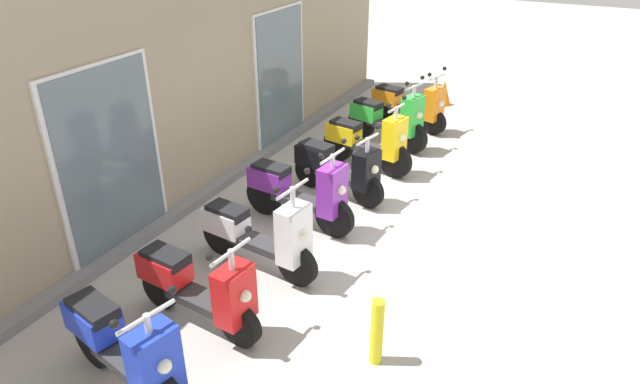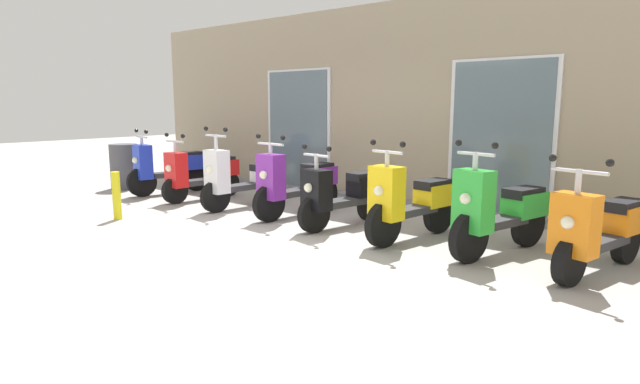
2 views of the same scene
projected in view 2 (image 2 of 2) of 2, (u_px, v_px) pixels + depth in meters
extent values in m
plane|color=#A8A39E|center=(270.00, 234.00, 6.64)|extent=(40.00, 40.00, 0.00)
cube|color=gray|center=(391.00, 105.00, 8.56)|extent=(11.71, 0.30, 3.28)
cube|color=slate|center=(381.00, 201.00, 8.63)|extent=(11.71, 0.20, 0.12)
cube|color=silver|center=(298.00, 131.00, 9.71)|extent=(1.54, 0.04, 2.30)
cube|color=slate|center=(298.00, 132.00, 9.70)|extent=(1.42, 0.02, 2.22)
cube|color=silver|center=(500.00, 140.00, 7.31)|extent=(1.54, 0.04, 2.30)
cube|color=slate|center=(500.00, 140.00, 7.29)|extent=(1.42, 0.02, 2.22)
cylinder|color=black|center=(142.00, 182.00, 9.32)|extent=(0.22, 0.54, 0.53)
cylinder|color=black|center=(196.00, 177.00, 9.95)|extent=(0.22, 0.54, 0.53)
cube|color=#2D2D30|center=(170.00, 174.00, 9.62)|extent=(0.40, 0.69, 0.09)
cube|color=#1E38C6|center=(143.00, 162.00, 9.28)|extent=(0.42, 0.32, 0.61)
sphere|color=#F2EFCC|center=(135.00, 160.00, 9.20)|extent=(0.12, 0.12, 0.12)
cube|color=#1E38C6|center=(191.00, 162.00, 9.84)|extent=(0.41, 0.57, 0.28)
cube|color=black|center=(188.00, 155.00, 9.79)|extent=(0.36, 0.53, 0.11)
cylinder|color=silver|center=(142.00, 141.00, 9.22)|extent=(0.06, 0.06, 0.18)
cylinder|color=silver|center=(141.00, 137.00, 9.21)|extent=(0.50, 0.15, 0.04)
sphere|color=black|center=(146.00, 132.00, 8.99)|extent=(0.07, 0.07, 0.07)
sphere|color=black|center=(136.00, 131.00, 9.38)|extent=(0.07, 0.07, 0.07)
cylinder|color=black|center=(175.00, 191.00, 8.65)|extent=(0.16, 0.45, 0.44)
cylinder|color=black|center=(228.00, 184.00, 9.39)|extent=(0.16, 0.45, 0.44)
cube|color=#2D2D30|center=(202.00, 182.00, 9.00)|extent=(0.32, 0.68, 0.09)
cube|color=red|center=(176.00, 170.00, 8.62)|extent=(0.40, 0.28, 0.58)
sphere|color=#F2EFCC|center=(169.00, 168.00, 8.52)|extent=(0.12, 0.12, 0.12)
cube|color=red|center=(223.00, 168.00, 9.27)|extent=(0.35, 0.55, 0.28)
cube|color=black|center=(221.00, 160.00, 9.22)|extent=(0.31, 0.50, 0.11)
cylinder|color=silver|center=(175.00, 147.00, 8.55)|extent=(0.06, 0.06, 0.23)
cylinder|color=silver|center=(175.00, 141.00, 8.54)|extent=(0.53, 0.09, 0.04)
sphere|color=black|center=(183.00, 136.00, 8.34)|extent=(0.07, 0.07, 0.07)
sphere|color=black|center=(167.00, 135.00, 8.70)|extent=(0.07, 0.07, 0.07)
cylinder|color=black|center=(215.00, 197.00, 7.95)|extent=(0.16, 0.50, 0.49)
cylinder|color=black|center=(272.00, 189.00, 8.72)|extent=(0.16, 0.50, 0.49)
cube|color=#2D2D30|center=(245.00, 186.00, 8.32)|extent=(0.34, 0.72, 0.09)
cube|color=white|center=(217.00, 172.00, 7.91)|extent=(0.40, 0.28, 0.66)
sphere|color=#F2EFCC|center=(209.00, 170.00, 7.81)|extent=(0.12, 0.12, 0.12)
cube|color=white|center=(268.00, 175.00, 8.61)|extent=(0.36, 0.55, 0.28)
cube|color=black|center=(266.00, 167.00, 8.56)|extent=(0.31, 0.51, 0.11)
cylinder|color=silver|center=(216.00, 143.00, 7.83)|extent=(0.06, 0.06, 0.26)
cylinder|color=silver|center=(216.00, 136.00, 7.82)|extent=(0.53, 0.10, 0.04)
sphere|color=black|center=(225.00, 130.00, 7.61)|extent=(0.07, 0.07, 0.07)
sphere|color=black|center=(206.00, 129.00, 7.99)|extent=(0.07, 0.07, 0.07)
cylinder|color=black|center=(269.00, 204.00, 7.31)|extent=(0.15, 0.54, 0.53)
cylinder|color=black|center=(324.00, 194.00, 8.09)|extent=(0.15, 0.54, 0.53)
cube|color=#2D2D30|center=(298.00, 192.00, 7.68)|extent=(0.32, 0.71, 0.09)
cube|color=purple|center=(271.00, 177.00, 7.27)|extent=(0.40, 0.27, 0.64)
sphere|color=#F2EFCC|center=(264.00, 175.00, 7.17)|extent=(0.12, 0.12, 0.12)
cube|color=purple|center=(319.00, 176.00, 7.97)|extent=(0.35, 0.55, 0.28)
cube|color=black|center=(318.00, 167.00, 7.92)|extent=(0.30, 0.50, 0.11)
cylinder|color=silver|center=(270.00, 149.00, 7.21)|extent=(0.06, 0.06, 0.18)
cylinder|color=silver|center=(270.00, 144.00, 7.19)|extent=(0.53, 0.08, 0.04)
sphere|color=black|center=(283.00, 138.00, 6.99)|extent=(0.07, 0.07, 0.07)
sphere|color=black|center=(258.00, 136.00, 7.36)|extent=(0.07, 0.07, 0.07)
cylinder|color=black|center=(314.00, 215.00, 6.69)|extent=(0.19, 0.49, 0.48)
cylinder|color=black|center=(371.00, 205.00, 7.34)|extent=(0.19, 0.49, 0.48)
cube|color=#2D2D30|center=(344.00, 202.00, 7.00)|extent=(0.38, 0.69, 0.09)
cube|color=black|center=(316.00, 190.00, 6.66)|extent=(0.42, 0.31, 0.53)
sphere|color=#F2EFCC|center=(308.00, 188.00, 6.57)|extent=(0.12, 0.12, 0.12)
cube|color=black|center=(367.00, 186.00, 7.23)|extent=(0.40, 0.57, 0.28)
cube|color=black|center=(365.00, 176.00, 7.18)|extent=(0.35, 0.52, 0.11)
cylinder|color=silver|center=(316.00, 163.00, 6.60)|extent=(0.06, 0.06, 0.22)
cylinder|color=silver|center=(316.00, 155.00, 6.58)|extent=(0.49, 0.13, 0.04)
sphere|color=black|center=(329.00, 149.00, 6.38)|extent=(0.07, 0.07, 0.07)
sphere|color=black|center=(304.00, 146.00, 6.75)|extent=(0.07, 0.07, 0.07)
cylinder|color=black|center=(383.00, 225.00, 6.01)|extent=(0.19, 0.55, 0.54)
cylinder|color=black|center=(439.00, 212.00, 6.69)|extent=(0.19, 0.55, 0.54)
cube|color=#2D2D30|center=(413.00, 210.00, 6.33)|extent=(0.37, 0.70, 0.09)
cube|color=yellow|center=(386.00, 193.00, 5.97)|extent=(0.42, 0.30, 0.62)
sphere|color=#F2EFCC|center=(379.00, 191.00, 5.88)|extent=(0.12, 0.12, 0.12)
cube|color=yellow|center=(435.00, 195.00, 6.59)|extent=(0.38, 0.56, 0.28)
cube|color=black|center=(433.00, 184.00, 6.54)|extent=(0.34, 0.52, 0.11)
cylinder|color=silver|center=(387.00, 159.00, 5.90)|extent=(0.06, 0.06, 0.20)
cylinder|color=silver|center=(387.00, 152.00, 5.89)|extent=(0.45, 0.11, 0.04)
sphere|color=black|center=(403.00, 144.00, 5.70)|extent=(0.07, 0.07, 0.07)
sphere|color=black|center=(373.00, 142.00, 6.04)|extent=(0.07, 0.07, 0.07)
cylinder|color=black|center=(469.00, 238.00, 5.42)|extent=(0.24, 0.55, 0.54)
cylinder|color=black|center=(528.00, 224.00, 6.05)|extent=(0.24, 0.55, 0.54)
cube|color=#2D2D30|center=(501.00, 222.00, 5.72)|extent=(0.42, 0.72, 0.09)
cube|color=green|center=(473.00, 201.00, 5.38)|extent=(0.43, 0.33, 0.66)
sphere|color=#F2EFCC|center=(465.00, 199.00, 5.30)|extent=(0.12, 0.12, 0.12)
cube|color=green|center=(525.00, 204.00, 5.95)|extent=(0.42, 0.58, 0.28)
cube|color=black|center=(524.00, 192.00, 5.90)|extent=(0.37, 0.53, 0.11)
cylinder|color=silver|center=(475.00, 162.00, 5.31)|extent=(0.06, 0.06, 0.21)
cylinder|color=silver|center=(476.00, 154.00, 5.30)|extent=(0.45, 0.15, 0.04)
sphere|color=black|center=(495.00, 146.00, 5.10)|extent=(0.07, 0.07, 0.07)
sphere|color=black|center=(459.00, 143.00, 5.46)|extent=(0.07, 0.07, 0.07)
cylinder|color=black|center=(569.00, 262.00, 4.74)|extent=(0.22, 0.46, 0.44)
cylinder|color=black|center=(626.00, 242.00, 5.42)|extent=(0.22, 0.46, 0.44)
cube|color=#2D2D30|center=(600.00, 242.00, 5.06)|extent=(0.42, 0.76, 0.09)
cube|color=orange|center=(575.00, 225.00, 4.70)|extent=(0.43, 0.32, 0.58)
sphere|color=#F2EFCC|center=(568.00, 223.00, 4.62)|extent=(0.12, 0.12, 0.12)
cube|color=orange|center=(624.00, 218.00, 5.31)|extent=(0.42, 0.58, 0.28)
cube|color=black|center=(623.00, 205.00, 5.26)|extent=(0.37, 0.53, 0.11)
cylinder|color=silver|center=(578.00, 183.00, 4.64)|extent=(0.06, 0.06, 0.24)
cylinder|color=silver|center=(579.00, 171.00, 4.62)|extent=(0.51, 0.16, 0.04)
sphere|color=black|center=(610.00, 163.00, 4.40)|extent=(0.07, 0.07, 0.07)
sphere|color=black|center=(553.00, 158.00, 4.80)|extent=(0.07, 0.07, 0.07)
cylinder|color=#4C4C51|center=(124.00, 166.00, 10.19)|extent=(0.53, 0.53, 0.88)
cylinder|color=yellow|center=(117.00, 196.00, 7.45)|extent=(0.12, 0.12, 0.70)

